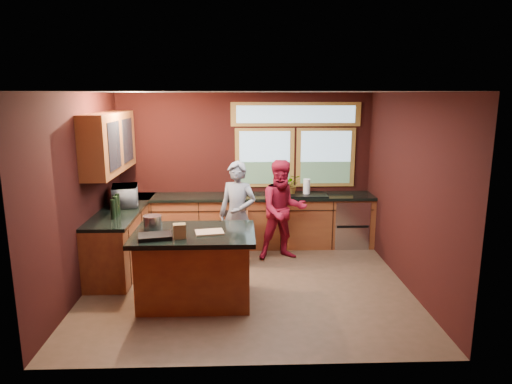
{
  "coord_description": "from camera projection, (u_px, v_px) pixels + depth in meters",
  "views": [
    {
      "loc": [
        -0.09,
        -6.12,
        2.68
      ],
      "look_at": [
        0.14,
        0.4,
        1.27
      ],
      "focal_mm": 32.0,
      "sensor_mm": 36.0,
      "label": 1
    }
  ],
  "objects": [
    {
      "name": "left_counter",
      "position": [
        123.0,
        236.0,
        7.21
      ],
      "size": [
        0.64,
        2.3,
        0.93
      ],
      "color": "maroon",
      "rests_on": "floor"
    },
    {
      "name": "person_grey",
      "position": [
        238.0,
        215.0,
        7.08
      ],
      "size": [
        0.72,
        0.61,
        1.67
      ],
      "primitive_type": "imported",
      "rotation": [
        0.0,
        0.0,
        -0.41
      ],
      "color": "slate",
      "rests_on": "floor"
    },
    {
      "name": "floor",
      "position": [
        247.0,
        284.0,
        6.54
      ],
      "size": [
        4.5,
        4.5,
        0.0
      ],
      "primitive_type": "plane",
      "color": "brown",
      "rests_on": "ground"
    },
    {
      "name": "cutting_board",
      "position": [
        209.0,
        232.0,
        5.79
      ],
      "size": [
        0.39,
        0.31,
        0.02
      ],
      "primitive_type": "cube",
      "rotation": [
        0.0,
        0.0,
        0.18
      ],
      "color": "tan",
      "rests_on": "island"
    },
    {
      "name": "paper_towel",
      "position": [
        307.0,
        187.0,
        8.02
      ],
      "size": [
        0.12,
        0.12,
        0.28
      ],
      "primitive_type": "cylinder",
      "color": "white",
      "rests_on": "back_counter"
    },
    {
      "name": "person_red",
      "position": [
        283.0,
        210.0,
        7.41
      ],
      "size": [
        0.89,
        0.75,
        1.64
      ],
      "primitive_type": "imported",
      "rotation": [
        0.0,
        0.0,
        0.17
      ],
      "color": "maroon",
      "rests_on": "floor"
    },
    {
      "name": "room_shell",
      "position": [
        204.0,
        157.0,
        6.46
      ],
      "size": [
        4.52,
        4.02,
        2.71
      ],
      "color": "black",
      "rests_on": "ground"
    },
    {
      "name": "black_tray",
      "position": [
        155.0,
        236.0,
        5.57
      ],
      "size": [
        0.45,
        0.35,
        0.05
      ],
      "primitive_type": "cube",
      "rotation": [
        0.0,
        0.0,
        0.2
      ],
      "color": "black",
      "rests_on": "island"
    },
    {
      "name": "paper_bag",
      "position": [
        180.0,
        231.0,
        5.56
      ],
      "size": [
        0.17,
        0.15,
        0.18
      ],
      "primitive_type": "cube",
      "rotation": [
        0.0,
        0.0,
        0.2
      ],
      "color": "brown",
      "rests_on": "island"
    },
    {
      "name": "island",
      "position": [
        195.0,
        266.0,
        5.93
      ],
      "size": [
        1.55,
        1.05,
        0.95
      ],
      "color": "maroon",
      "rests_on": "floor"
    },
    {
      "name": "microwave",
      "position": [
        125.0,
        196.0,
        7.24
      ],
      "size": [
        0.51,
        0.65,
        0.32
      ],
      "primitive_type": "imported",
      "rotation": [
        0.0,
        0.0,
        1.79
      ],
      "color": "#999999",
      "rests_on": "left_counter"
    },
    {
      "name": "potted_plant",
      "position": [
        292.0,
        184.0,
        8.05
      ],
      "size": [
        0.32,
        0.28,
        0.35
      ],
      "primitive_type": "imported",
      "color": "#999999",
      "rests_on": "back_counter"
    },
    {
      "name": "back_counter",
      "position": [
        257.0,
        221.0,
        8.11
      ],
      "size": [
        4.5,
        0.64,
        0.93
      ],
      "color": "maroon",
      "rests_on": "floor"
    },
    {
      "name": "stock_pot",
      "position": [
        153.0,
        222.0,
        5.94
      ],
      "size": [
        0.24,
        0.24,
        0.18
      ],
      "primitive_type": "cylinder",
      "color": "#B1B1B5",
      "rests_on": "island"
    }
  ]
}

